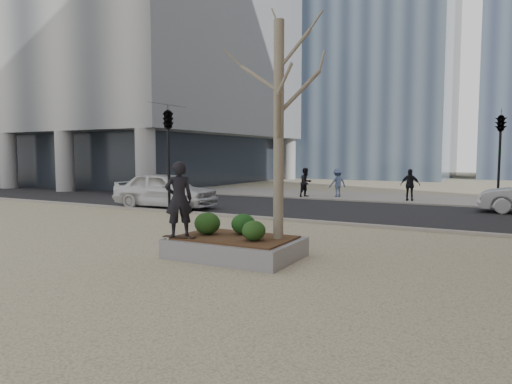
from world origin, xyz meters
The scene contains 17 objects.
ground centered at (0.00, 0.00, 0.00)m, with size 120.00×120.00×0.00m, color tan.
street centered at (0.00, 10.00, 0.01)m, with size 60.00×8.00×0.02m, color black.
far_sidewalk centered at (0.00, 17.00, 0.01)m, with size 60.00×6.00×0.02m, color gray.
planter centered at (1.00, 0.00, 0.23)m, with size 3.00×2.00×0.45m, color gray.
planter_mulch centered at (1.00, 0.00, 0.47)m, with size 2.70×1.70×0.04m, color #382314.
sycamore_tree centered at (2.00, 0.30, 3.79)m, with size 2.80×2.80×6.60m, color gray, non-canonical shape.
shrub_left centered at (0.22, -0.03, 0.76)m, with size 0.64×0.64×0.54m, color #183711.
shrub_middle centered at (1.00, 0.40, 0.74)m, with size 0.59×0.59×0.50m, color #163912.
shrub_right centered at (1.63, -0.23, 0.72)m, with size 0.54×0.54×0.46m, color #103312.
skateboard centered at (-0.10, -0.73, 0.49)m, with size 0.78×0.20×0.07m, color black, non-canonical shape.
skateboarder centered at (-0.10, -0.73, 1.41)m, with size 0.65×0.42×1.77m, color black.
police_car centered at (-6.86, 7.00, 0.85)m, with size 1.95×4.85×1.65m, color silver.
pedestrian_a centered at (-3.30, 15.21, 0.85)m, with size 0.81×0.63×1.66m, color black.
pedestrian_b centered at (-1.68, 16.04, 0.83)m, with size 1.05×0.60×1.62m, color #435279.
pedestrian_c centered at (2.41, 15.62, 0.86)m, with size 0.98×0.41×1.68m, color black.
traffic_light_near centered at (-5.50, 5.60, 2.25)m, with size 0.60×2.48×4.50m, color black, non-canonical shape.
traffic_light_far centered at (6.50, 14.60, 2.25)m, with size 0.60×2.48×4.50m, color black, non-canonical shape.
Camera 1 is at (6.52, -9.26, 2.45)m, focal length 32.00 mm.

